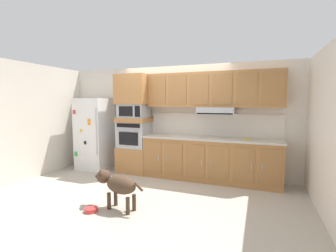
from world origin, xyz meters
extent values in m
plane|color=#B2A899|center=(0.00, 0.00, 0.00)|extent=(9.60, 9.60, 0.00)
cube|color=beige|center=(0.00, 1.11, 1.25)|extent=(6.20, 0.12, 2.50)
cube|color=beige|center=(-2.80, 0.00, 1.25)|extent=(0.12, 7.10, 2.50)
cube|color=silver|center=(2.80, 0.00, 1.25)|extent=(0.12, 7.10, 2.50)
cube|color=white|center=(-2.00, 0.68, 0.88)|extent=(0.76, 0.70, 1.76)
cylinder|color=silver|center=(-1.67, 0.31, 0.98)|extent=(0.02, 0.02, 1.10)
cube|color=orange|center=(-1.88, 0.33, 1.20)|extent=(0.08, 0.01, 0.15)
cube|color=black|center=(-2.01, 0.33, 0.70)|extent=(0.07, 0.01, 0.08)
cube|color=gold|center=(-2.12, 0.33, 0.99)|extent=(0.06, 0.01, 0.08)
cube|color=red|center=(-2.30, 0.33, 1.43)|extent=(0.07, 0.01, 0.10)
cube|color=green|center=(-2.30, 0.33, 0.41)|extent=(0.09, 0.01, 0.11)
cube|color=white|center=(-2.11, 0.33, 0.33)|extent=(0.09, 0.01, 0.09)
cube|color=#A8703D|center=(-0.91, 0.75, 0.30)|extent=(0.74, 0.62, 0.60)
cube|color=#A8AAAF|center=(-0.91, 0.75, 0.90)|extent=(0.70, 0.58, 0.60)
cube|color=black|center=(-0.91, 0.45, 0.84)|extent=(0.49, 0.01, 0.30)
cube|color=black|center=(-0.91, 0.45, 1.14)|extent=(0.60, 0.01, 0.09)
cylinder|color=#A8AAAF|center=(-0.91, 0.43, 1.03)|extent=(0.56, 0.02, 0.02)
cube|color=#A8703D|center=(-0.91, 0.75, 1.25)|extent=(0.74, 0.62, 0.10)
cube|color=#A8AAAF|center=(-0.91, 0.75, 1.46)|extent=(0.64, 0.53, 0.32)
cube|color=black|center=(-0.98, 0.48, 1.46)|extent=(0.35, 0.01, 0.22)
cube|color=black|center=(-0.68, 0.48, 1.46)|extent=(0.13, 0.01, 0.24)
cube|color=#A8703D|center=(-0.91, 0.75, 1.96)|extent=(0.74, 0.62, 0.68)
cube|color=#A8703D|center=(0.90, 0.75, 0.44)|extent=(2.86, 0.60, 0.88)
cube|color=#9A6738|center=(-0.30, 0.44, 0.46)|extent=(0.40, 0.01, 0.70)
cylinder|color=#BCBCC1|center=(-0.15, 0.43, 0.46)|extent=(0.01, 0.01, 0.12)
cube|color=#9A6738|center=(0.18, 0.44, 0.46)|extent=(0.40, 0.01, 0.70)
cylinder|color=#BCBCC1|center=(0.04, 0.43, 0.46)|extent=(0.01, 0.01, 0.12)
cube|color=#9A6738|center=(0.66, 0.44, 0.46)|extent=(0.40, 0.01, 0.70)
cylinder|color=#BCBCC1|center=(0.80, 0.43, 0.46)|extent=(0.01, 0.01, 0.12)
cube|color=#9A6738|center=(1.13, 0.44, 0.46)|extent=(0.40, 0.01, 0.70)
cylinder|color=#BCBCC1|center=(0.99, 0.43, 0.46)|extent=(0.01, 0.01, 0.12)
cube|color=#9A6738|center=(1.61, 0.44, 0.46)|extent=(0.40, 0.01, 0.70)
cylinder|color=#BCBCC1|center=(1.76, 0.43, 0.46)|extent=(0.01, 0.01, 0.12)
cube|color=#9A6738|center=(2.09, 0.44, 0.46)|extent=(0.40, 0.01, 0.70)
cylinder|color=#BCBCC1|center=(1.95, 0.43, 0.46)|extent=(0.01, 0.01, 0.12)
cube|color=#BCB2A3|center=(0.90, 0.75, 0.90)|extent=(2.90, 0.64, 0.04)
cube|color=silver|center=(0.90, 1.04, 1.17)|extent=(2.90, 0.02, 0.50)
cube|color=#A8703D|center=(0.90, 0.88, 1.93)|extent=(2.86, 0.34, 0.74)
cube|color=#A8AAAF|center=(1.01, 0.81, 1.49)|extent=(0.76, 0.48, 0.14)
cube|color=black|center=(1.01, 0.59, 1.43)|extent=(0.72, 0.04, 0.02)
cube|color=#9A6738|center=(-0.30, 0.70, 1.93)|extent=(0.40, 0.01, 0.63)
cube|color=#9A6738|center=(0.18, 0.70, 1.93)|extent=(0.40, 0.01, 0.63)
cube|color=#9A6738|center=(0.66, 0.70, 1.93)|extent=(0.40, 0.01, 0.63)
cube|color=#9A6738|center=(1.13, 0.70, 1.93)|extent=(0.40, 0.01, 0.63)
cube|color=#9A6738|center=(1.61, 0.70, 1.93)|extent=(0.40, 0.01, 0.63)
cube|color=#9A6738|center=(2.09, 0.70, 1.93)|extent=(0.40, 0.01, 0.63)
cylinder|color=yellow|center=(1.64, 0.74, 0.93)|extent=(0.10, 0.07, 0.03)
cylinder|color=silver|center=(1.69, 0.84, 0.93)|extent=(0.11, 0.06, 0.01)
ellipsoid|color=#473323|center=(-0.09, -1.18, 0.40)|extent=(0.57, 0.36, 0.28)
sphere|color=#473323|center=(-0.45, -1.12, 0.47)|extent=(0.22, 0.22, 0.22)
ellipsoid|color=#312318|center=(-0.56, -1.10, 0.45)|extent=(0.14, 0.10, 0.08)
cone|color=#473323|center=(-0.45, -1.20, 0.57)|extent=(0.06, 0.06, 0.07)
cone|color=#473323|center=(-0.43, -1.05, 0.57)|extent=(0.06, 0.06, 0.07)
cylinder|color=#473323|center=(0.24, -1.23, 0.43)|extent=(0.16, 0.06, 0.13)
cylinder|color=#473323|center=(-0.29, -1.22, 0.13)|extent=(0.06, 0.06, 0.26)
cylinder|color=#473323|center=(-0.27, -1.07, 0.13)|extent=(0.06, 0.06, 0.26)
cylinder|color=#473323|center=(0.08, -1.28, 0.13)|extent=(0.06, 0.06, 0.26)
cylinder|color=#473323|center=(0.10, -1.13, 0.13)|extent=(0.06, 0.06, 0.26)
cylinder|color=red|center=(-0.49, -1.40, 0.03)|extent=(0.20, 0.20, 0.06)
cylinder|color=brown|center=(-0.49, -1.40, 0.04)|extent=(0.15, 0.15, 0.03)
camera|label=1|loc=(1.86, -4.29, 1.67)|focal=25.81mm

